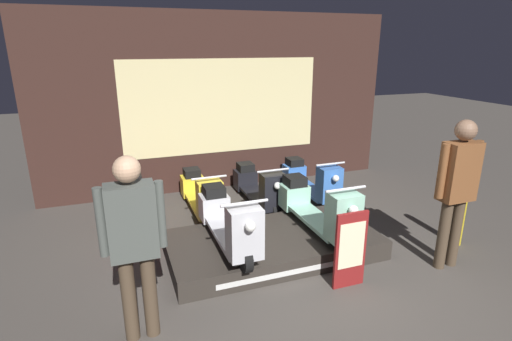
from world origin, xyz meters
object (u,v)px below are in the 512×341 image
object	(u,v)px
person_right_browsing	(457,183)
scooter_backrow_0	(137,202)
scooter_backrow_2	(258,187)
scooter_display_left	(228,221)
scooter_display_right	(317,208)
scooter_backrow_1	(201,194)
person_left_browsing	(133,236)
street_bollard	(461,212)
scooter_backrow_3	(311,180)
price_sign_board	(350,250)

from	to	relation	value
person_right_browsing	scooter_backrow_0	bearing A→B (deg)	142.36
scooter_backrow_2	scooter_display_left	bearing A→B (deg)	-121.21
scooter_display_right	scooter_backrow_1	xyz separation A→B (m)	(-1.20, 1.69, -0.26)
person_left_browsing	street_bollard	bearing A→B (deg)	5.26
scooter_backrow_2	person_left_browsing	xyz separation A→B (m)	(-2.16, -2.68, 0.73)
scooter_display_right	scooter_backrow_1	bearing A→B (deg)	125.26
person_right_browsing	scooter_backrow_3	bearing A→B (deg)	100.19
scooter_backrow_1	scooter_backrow_2	bearing A→B (deg)	0.00
scooter_display_right	person_right_browsing	distance (m)	1.70
scooter_display_right	scooter_backrow_1	size ratio (longest dim) A/B	1.00
person_left_browsing	price_sign_board	distance (m)	2.34
scooter_backrow_3	street_bollard	world-z (taller)	street_bollard
scooter_backrow_3	scooter_backrow_2	bearing A→B (deg)	180.00
scooter_display_left	scooter_backrow_1	bearing A→B (deg)	89.15
scooter_display_right	scooter_backrow_0	xyz separation A→B (m)	(-2.19, 1.69, -0.26)
person_right_browsing	scooter_backrow_1	bearing A→B (deg)	132.75
price_sign_board	scooter_display_right	bearing A→B (deg)	84.59
scooter_display_right	person_right_browsing	size ratio (longest dim) A/B	0.95
scooter_display_left	price_sign_board	xyz separation A→B (m)	(1.13, -0.95, -0.11)
scooter_backrow_2	street_bollard	size ratio (longest dim) A/B	1.84
scooter_backrow_1	scooter_display_right	bearing A→B (deg)	-54.74
price_sign_board	street_bollard	xyz separation A→B (m)	(1.96, 0.35, 0.01)
scooter_display_right	street_bollard	size ratio (longest dim) A/B	1.84
scooter_backrow_0	person_left_browsing	bearing A→B (deg)	-93.50
scooter_backrow_2	person_left_browsing	size ratio (longest dim) A/B	0.99
scooter_backrow_2	scooter_backrow_3	distance (m)	1.00
person_left_browsing	scooter_display_left	bearing A→B (deg)	41.09
street_bollard	scooter_display_left	bearing A→B (deg)	168.93
person_right_browsing	street_bollard	bearing A→B (deg)	33.78
scooter_display_left	scooter_backrow_2	size ratio (longest dim) A/B	1.00
scooter_display_right	scooter_backrow_0	size ratio (longest dim) A/B	1.00
scooter_backrow_2	person_right_browsing	world-z (taller)	person_right_browsing
scooter_backrow_0	person_right_browsing	xyz separation A→B (m)	(3.48, -2.68, 0.78)
scooter_backrow_2	scooter_backrow_3	xyz separation A→B (m)	(1.00, 0.00, 0.00)
scooter_backrow_1	price_sign_board	distance (m)	2.87
person_right_browsing	scooter_display_left	bearing A→B (deg)	158.39
person_left_browsing	scooter_backrow_1	bearing A→B (deg)	66.57
scooter_display_left	person_left_browsing	distance (m)	1.58
scooter_backrow_3	price_sign_board	size ratio (longest dim) A/B	1.92
scooter_display_right	scooter_display_left	bearing A→B (deg)	180.00
scooter_display_left	person_left_browsing	size ratio (longest dim) A/B	0.99
scooter_backrow_3	price_sign_board	world-z (taller)	price_sign_board
scooter_backrow_0	scooter_backrow_3	xyz separation A→B (m)	(3.00, 0.00, 0.00)
scooter_display_right	scooter_backrow_0	bearing A→B (deg)	142.39
scooter_backrow_1	scooter_backrow_2	size ratio (longest dim) A/B	1.00
scooter_backrow_0	street_bollard	xyz separation A→B (m)	(4.06, -2.29, 0.16)
scooter_backrow_2	person_right_browsing	size ratio (longest dim) A/B	0.95
scooter_backrow_1	scooter_backrow_3	size ratio (longest dim) A/B	1.00
street_bollard	person_right_browsing	bearing A→B (deg)	-146.22
person_right_browsing	scooter_backrow_2	bearing A→B (deg)	118.90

